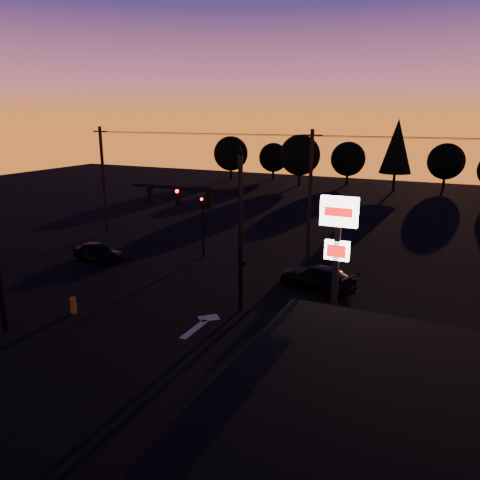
% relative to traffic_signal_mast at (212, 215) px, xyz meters
% --- Properties ---
extents(ground, '(120.00, 120.00, 0.00)m').
position_rel_traffic_signal_mast_xyz_m(ground, '(0.10, -3.99, -4.94)').
color(ground, black).
rests_on(ground, ground).
extents(lane_arrow, '(1.20, 3.10, 0.01)m').
position_rel_traffic_signal_mast_xyz_m(lane_arrow, '(0.60, -2.33, -4.93)').
color(lane_arrow, beige).
rests_on(lane_arrow, ground).
extents(traffic_signal_mast, '(6.79, 0.52, 8.58)m').
position_rel_traffic_signal_mast_xyz_m(traffic_signal_mast, '(0.00, 0.00, 0.00)').
color(traffic_signal_mast, black).
rests_on(traffic_signal_mast, ground).
extents(secondary_signal, '(0.30, 0.31, 4.35)m').
position_rel_traffic_signal_mast_xyz_m(secondary_signal, '(-4.90, 7.49, -2.07)').
color(secondary_signal, black).
rests_on(secondary_signal, ground).
extents(pylon_sign, '(1.50, 0.28, 6.80)m').
position_rel_traffic_signal_mast_xyz_m(pylon_sign, '(7.10, -2.49, -0.02)').
color(pylon_sign, black).
rests_on(pylon_sign, ground).
extents(utility_pole_0, '(1.40, 0.26, 9.00)m').
position_rel_traffic_signal_mast_xyz_m(utility_pole_0, '(-15.90, 10.01, -0.34)').
color(utility_pole_0, black).
rests_on(utility_pole_0, ground).
extents(utility_pole_1, '(1.40, 0.26, 9.00)m').
position_rel_traffic_signal_mast_xyz_m(utility_pole_1, '(2.10, 10.01, -0.34)').
color(utility_pole_1, black).
rests_on(utility_pole_1, ground).
extents(power_wires, '(36.00, 1.22, 0.07)m').
position_rel_traffic_signal_mast_xyz_m(power_wires, '(2.10, 10.01, 3.63)').
color(power_wires, black).
rests_on(power_wires, ground).
extents(bollard, '(0.29, 0.29, 0.86)m').
position_rel_traffic_signal_mast_xyz_m(bollard, '(-5.99, -4.04, -4.51)').
color(bollard, '#BF7214').
rests_on(bollard, ground).
extents(tree_0, '(5.36, 5.36, 6.74)m').
position_rel_traffic_signal_mast_xyz_m(tree_0, '(-21.90, 46.01, -0.88)').
color(tree_0, black).
rests_on(tree_0, ground).
extents(tree_1, '(4.54, 4.54, 5.71)m').
position_rel_traffic_signal_mast_xyz_m(tree_1, '(-15.90, 49.01, -1.50)').
color(tree_1, black).
rests_on(tree_1, ground).
extents(tree_2, '(5.77, 5.78, 7.26)m').
position_rel_traffic_signal_mast_xyz_m(tree_2, '(-9.90, 44.01, -0.57)').
color(tree_2, black).
rests_on(tree_2, ground).
extents(tree_3, '(4.95, 4.95, 6.22)m').
position_rel_traffic_signal_mast_xyz_m(tree_3, '(-3.90, 48.01, -1.19)').
color(tree_3, black).
rests_on(tree_3, ground).
extents(tree_4, '(4.18, 4.18, 9.50)m').
position_rel_traffic_signal_mast_xyz_m(tree_4, '(3.10, 45.01, 0.99)').
color(tree_4, black).
rests_on(tree_4, ground).
extents(tree_5, '(4.95, 4.95, 6.22)m').
position_rel_traffic_signal_mast_xyz_m(tree_5, '(9.10, 50.01, -1.19)').
color(tree_5, black).
rests_on(tree_5, ground).
extents(car_left, '(3.81, 1.56, 1.29)m').
position_rel_traffic_signal_mast_xyz_m(car_left, '(-11.10, 3.52, -4.29)').
color(car_left, black).
rests_on(car_left, ground).
extents(car_right, '(5.22, 3.53, 1.40)m').
position_rel_traffic_signal_mast_xyz_m(car_right, '(4.29, 4.72, -4.23)').
color(car_right, black).
rests_on(car_right, ground).
extents(suv_parked, '(2.33, 4.90, 1.35)m').
position_rel_traffic_signal_mast_xyz_m(suv_parked, '(8.93, -7.41, -4.26)').
color(suv_parked, black).
rests_on(suv_parked, ground).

